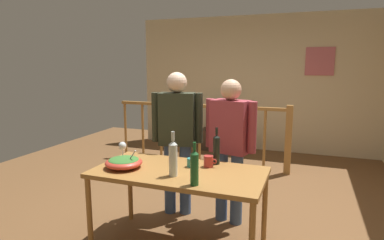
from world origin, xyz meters
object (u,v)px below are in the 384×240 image
at_px(mug_red, 209,161).
at_px(person_standing_right, 230,140).
at_px(serving_table, 179,178).
at_px(wine_glass, 123,147).
at_px(mug_teal, 191,162).
at_px(flat_screen_tv, 223,119).
at_px(salad_bowl, 124,162).
at_px(tv_console, 223,140).
at_px(framed_picture, 320,61).
at_px(stair_railing, 223,129).
at_px(wine_bottle_green, 194,167).
at_px(person_standing_left, 177,132).
at_px(wine_bottle_clear, 173,158).
at_px(wine_bottle_dark, 216,149).

relative_size(mug_red, person_standing_right, 0.08).
bearing_deg(serving_table, wine_glass, 168.30).
bearing_deg(serving_table, person_standing_right, 66.05).
bearing_deg(mug_red, mug_teal, -160.45).
distance_m(flat_screen_tv, mug_red, 3.45).
bearing_deg(flat_screen_tv, salad_bowl, -89.60).
bearing_deg(person_standing_right, mug_teal, 79.69).
distance_m(wine_glass, mug_teal, 0.75).
bearing_deg(wine_glass, tv_console, 87.66).
distance_m(framed_picture, flat_screen_tv, 2.09).
bearing_deg(stair_railing, wine_bottle_green, -79.71).
bearing_deg(serving_table, salad_bowl, -168.13).
xyz_separation_m(mug_teal, mug_red, (0.15, 0.05, 0.01)).
xyz_separation_m(stair_railing, salad_bowl, (-0.25, -2.64, 0.17)).
xyz_separation_m(framed_picture, tv_console, (-1.74, -0.29, -1.56)).
distance_m(mug_red, person_standing_right, 0.51).
distance_m(salad_bowl, person_standing_right, 1.14).
xyz_separation_m(stair_railing, person_standing_left, (-0.05, -1.85, 0.31)).
xyz_separation_m(stair_railing, tv_console, (-0.28, 1.05, -0.45)).
relative_size(salad_bowl, person_standing_left, 0.21).
height_order(wine_bottle_clear, wine_bottle_green, wine_bottle_clear).
xyz_separation_m(salad_bowl, wine_glass, (-0.17, 0.25, 0.07)).
relative_size(salad_bowl, wine_bottle_clear, 0.88).
bearing_deg(serving_table, wine_bottle_clear, -86.94).
height_order(framed_picture, person_standing_right, framed_picture).
relative_size(framed_picture, flat_screen_tv, 0.95).
bearing_deg(wine_bottle_dark, wine_glass, -170.50).
height_order(framed_picture, mug_red, framed_picture).
bearing_deg(salad_bowl, mug_red, 22.04).
distance_m(framed_picture, wine_bottle_green, 4.35).
bearing_deg(wine_bottle_green, wine_bottle_clear, 150.76).
relative_size(salad_bowl, wine_glass, 1.96).
relative_size(tv_console, wine_bottle_green, 2.57).
height_order(stair_railing, person_standing_left, person_standing_left).
bearing_deg(framed_picture, salad_bowl, -113.27).
relative_size(flat_screen_tv, person_standing_left, 0.33).
relative_size(framed_picture, wine_bottle_dark, 1.43).
bearing_deg(stair_railing, tv_console, 104.85).
xyz_separation_m(flat_screen_tv, salad_bowl, (0.03, -3.66, 0.17)).
bearing_deg(mug_red, wine_bottle_green, -86.19).
relative_size(stair_railing, serving_table, 1.95).
height_order(framed_picture, tv_console, framed_picture).
bearing_deg(wine_glass, wine_bottle_green, -24.86).
bearing_deg(wine_bottle_clear, wine_bottle_green, -29.24).
bearing_deg(serving_table, wine_bottle_dark, 48.17).
height_order(mug_teal, mug_red, mug_red).
bearing_deg(wine_bottle_dark, mug_red, -111.86).
bearing_deg(tv_console, mug_red, -77.39).
height_order(wine_bottle_green, person_standing_left, person_standing_left).
bearing_deg(person_standing_right, flat_screen_tv, -60.94).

